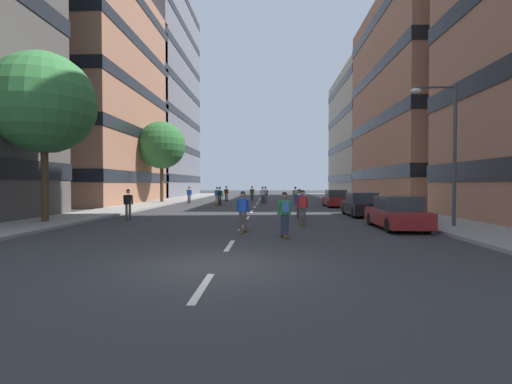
{
  "coord_description": "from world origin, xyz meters",
  "views": [
    {
      "loc": [
        1.37,
        -9.32,
        2.11
      ],
      "look_at": [
        0.0,
        25.96,
        1.27
      ],
      "focal_mm": 25.74,
      "sensor_mm": 36.0,
      "label": 1
    }
  ],
  "objects_px": {
    "parked_car_far": "(335,199)",
    "skater_8": "(226,193)",
    "skater_3": "(303,206)",
    "skater_6": "(217,195)",
    "skater_2": "(295,194)",
    "parked_car_mid": "(397,214)",
    "streetlamp_right": "(447,139)",
    "skater_12": "(189,194)",
    "skater_10": "(220,195)",
    "street_tree_mid": "(162,145)",
    "skater_1": "(285,211)",
    "street_tree_near": "(44,103)",
    "skater_0": "(265,194)",
    "parked_car_near": "(361,205)",
    "skater_4": "(252,193)",
    "skater_11": "(243,209)",
    "skater_5": "(299,202)",
    "skater_7": "(263,194)",
    "skater_9": "(128,203)"
  },
  "relations": [
    {
      "from": "skater_1",
      "to": "skater_2",
      "type": "relative_size",
      "value": 1.0
    },
    {
      "from": "street_tree_near",
      "to": "street_tree_mid",
      "type": "bearing_deg",
      "value": 90.0
    },
    {
      "from": "skater_8",
      "to": "skater_10",
      "type": "distance_m",
      "value": 8.18
    },
    {
      "from": "street_tree_near",
      "to": "skater_0",
      "type": "distance_m",
      "value": 23.9
    },
    {
      "from": "parked_car_near",
      "to": "skater_1",
      "type": "xyz_separation_m",
      "value": [
        -5.28,
        -9.44,
        0.32
      ]
    },
    {
      "from": "parked_car_mid",
      "to": "skater_5",
      "type": "xyz_separation_m",
      "value": [
        -4.15,
        4.26,
        0.32
      ]
    },
    {
      "from": "skater_6",
      "to": "parked_car_mid",
      "type": "bearing_deg",
      "value": -59.58
    },
    {
      "from": "street_tree_near",
      "to": "skater_4",
      "type": "xyz_separation_m",
      "value": [
        9.5,
        24.45,
        -5.21
      ]
    },
    {
      "from": "skater_10",
      "to": "street_tree_mid",
      "type": "bearing_deg",
      "value": 145.88
    },
    {
      "from": "parked_car_near",
      "to": "parked_car_far",
      "type": "relative_size",
      "value": 1.0
    },
    {
      "from": "skater_4",
      "to": "skater_0",
      "type": "bearing_deg",
      "value": -67.58
    },
    {
      "from": "streetlamp_right",
      "to": "skater_12",
      "type": "bearing_deg",
      "value": 129.06
    },
    {
      "from": "skater_9",
      "to": "skater_6",
      "type": "bearing_deg",
      "value": 78.77
    },
    {
      "from": "skater_1",
      "to": "parked_car_far",
      "type": "bearing_deg",
      "value": 74.28
    },
    {
      "from": "skater_6",
      "to": "street_tree_mid",
      "type": "bearing_deg",
      "value": 155.77
    },
    {
      "from": "skater_2",
      "to": "skater_4",
      "type": "height_order",
      "value": "same"
    },
    {
      "from": "parked_car_far",
      "to": "skater_6",
      "type": "height_order",
      "value": "skater_6"
    },
    {
      "from": "parked_car_far",
      "to": "parked_car_near",
      "type": "bearing_deg",
      "value": -90.0
    },
    {
      "from": "parked_car_near",
      "to": "skater_6",
      "type": "xyz_separation_m",
      "value": [
        -11.11,
        12.3,
        0.29
      ]
    },
    {
      "from": "parked_car_mid",
      "to": "skater_7",
      "type": "bearing_deg",
      "value": 108.0
    },
    {
      "from": "street_tree_near",
      "to": "skater_12",
      "type": "relative_size",
      "value": 4.88
    },
    {
      "from": "parked_car_far",
      "to": "skater_0",
      "type": "height_order",
      "value": "skater_0"
    },
    {
      "from": "street_tree_mid",
      "to": "skater_11",
      "type": "xyz_separation_m",
      "value": [
        10.47,
        -23.23,
        -5.2
      ]
    },
    {
      "from": "streetlamp_right",
      "to": "skater_12",
      "type": "distance_m",
      "value": 26.51
    },
    {
      "from": "skater_2",
      "to": "skater_11",
      "type": "distance_m",
      "value": 21.86
    },
    {
      "from": "parked_car_near",
      "to": "skater_8",
      "type": "relative_size",
      "value": 2.47
    },
    {
      "from": "skater_0",
      "to": "skater_3",
      "type": "distance_m",
      "value": 20.66
    },
    {
      "from": "skater_2",
      "to": "skater_6",
      "type": "relative_size",
      "value": 1.0
    },
    {
      "from": "skater_3",
      "to": "skater_2",
      "type": "bearing_deg",
      "value": 87.18
    },
    {
      "from": "skater_0",
      "to": "skater_3",
      "type": "bearing_deg",
      "value": -84.07
    },
    {
      "from": "skater_6",
      "to": "street_tree_near",
      "type": "bearing_deg",
      "value": -109.97
    },
    {
      "from": "street_tree_near",
      "to": "skater_3",
      "type": "distance_m",
      "value": 14.27
    },
    {
      "from": "skater_0",
      "to": "skater_12",
      "type": "xyz_separation_m",
      "value": [
        -7.91,
        -1.23,
        -0.03
      ]
    },
    {
      "from": "skater_4",
      "to": "skater_6",
      "type": "bearing_deg",
      "value": -114.39
    },
    {
      "from": "skater_12",
      "to": "skater_1",
      "type": "bearing_deg",
      "value": -69.02
    },
    {
      "from": "streetlamp_right",
      "to": "skater_6",
      "type": "relative_size",
      "value": 3.65
    },
    {
      "from": "skater_9",
      "to": "skater_12",
      "type": "height_order",
      "value": "same"
    },
    {
      "from": "skater_3",
      "to": "skater_6",
      "type": "height_order",
      "value": "same"
    },
    {
      "from": "skater_6",
      "to": "skater_4",
      "type": "bearing_deg",
      "value": 65.61
    },
    {
      "from": "skater_2",
      "to": "parked_car_mid",
      "type": "bearing_deg",
      "value": -80.68
    },
    {
      "from": "skater_2",
      "to": "skater_10",
      "type": "distance_m",
      "value": 7.89
    },
    {
      "from": "streetlamp_right",
      "to": "skater_11",
      "type": "distance_m",
      "value": 9.99
    },
    {
      "from": "street_tree_near",
      "to": "skater_5",
      "type": "height_order",
      "value": "street_tree_near"
    },
    {
      "from": "skater_11",
      "to": "skater_1",
      "type": "bearing_deg",
      "value": -38.48
    },
    {
      "from": "parked_car_far",
      "to": "skater_5",
      "type": "bearing_deg",
      "value": -109.56
    },
    {
      "from": "skater_6",
      "to": "parked_car_near",
      "type": "bearing_deg",
      "value": -47.91
    },
    {
      "from": "parked_car_far",
      "to": "skater_8",
      "type": "relative_size",
      "value": 2.47
    },
    {
      "from": "skater_8",
      "to": "skater_5",
      "type": "bearing_deg",
      "value": -72.04
    },
    {
      "from": "parked_car_near",
      "to": "skater_7",
      "type": "distance_m",
      "value": 15.31
    },
    {
      "from": "skater_1",
      "to": "skater_7",
      "type": "distance_m",
      "value": 23.28
    }
  ]
}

